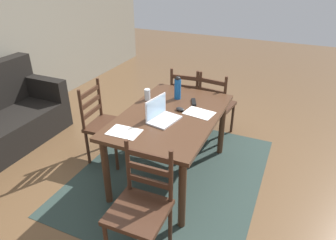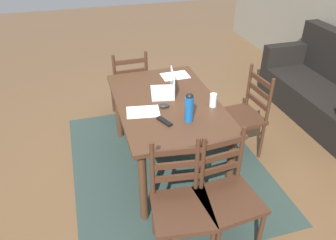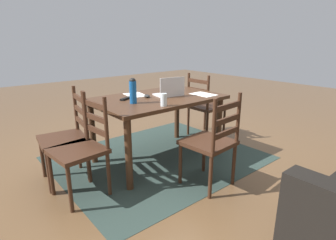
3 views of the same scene
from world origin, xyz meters
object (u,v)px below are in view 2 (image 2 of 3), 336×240
at_px(chair_left_near, 129,86).
at_px(chair_far_head, 243,115).
at_px(chair_right_near, 181,206).
at_px(chair_right_far, 227,195).
at_px(drinking_glass, 213,100).
at_px(couch, 329,90).
at_px(dining_table, 167,110).
at_px(water_bottle, 189,107).
at_px(laptop, 167,88).
at_px(computer_mouse, 164,106).
at_px(tv_remote, 164,121).

xyz_separation_m(chair_left_near, chair_far_head, (1.02, 1.04, 0.00)).
bearing_deg(chair_right_near, chair_left_near, -179.88).
height_order(chair_far_head, chair_right_far, same).
bearing_deg(chair_left_near, drinking_glass, 24.75).
height_order(couch, drinking_glass, couch).
xyz_separation_m(dining_table, drinking_glass, (0.22, 0.38, 0.16)).
bearing_deg(dining_table, chair_right_near, -10.20).
height_order(chair_far_head, water_bottle, water_bottle).
bearing_deg(couch, laptop, -83.73).
relative_size(chair_far_head, chair_right_far, 1.00).
relative_size(chair_far_head, couch, 0.53).
height_order(chair_far_head, chair_right_near, same).
bearing_deg(computer_mouse, couch, 117.23).
bearing_deg(chair_right_far, computer_mouse, -165.11).
height_order(chair_right_far, laptop, laptop).
bearing_deg(tv_remote, computer_mouse, 51.33).
xyz_separation_m(laptop, computer_mouse, (0.26, -0.10, -0.04)).
relative_size(drinking_glass, tv_remote, 0.75).
bearing_deg(dining_table, laptop, 164.36).
bearing_deg(laptop, water_bottle, 4.59).
height_order(chair_right_far, computer_mouse, chair_right_far).
relative_size(dining_table, laptop, 4.14).
bearing_deg(couch, chair_right_near, -59.96).
distance_m(laptop, tv_remote, 0.54).
distance_m(dining_table, computer_mouse, 0.17).
relative_size(dining_table, chair_right_near, 1.55).
height_order(couch, computer_mouse, couch).
relative_size(chair_right_far, water_bottle, 3.55).
bearing_deg(chair_far_head, chair_left_near, -134.67).
height_order(chair_far_head, tv_remote, chair_far_head).
bearing_deg(couch, drinking_glass, -72.03).
relative_size(couch, computer_mouse, 18.00).
height_order(chair_right_near, computer_mouse, chair_right_near).
height_order(chair_left_near, computer_mouse, chair_left_near).
relative_size(laptop, water_bottle, 1.33).
bearing_deg(water_bottle, dining_table, -167.40).
relative_size(chair_left_near, chair_right_far, 1.00).
bearing_deg(chair_right_near, dining_table, 169.80).
height_order(laptop, water_bottle, water_bottle).
height_order(chair_right_far, water_bottle, water_bottle).
bearing_deg(drinking_glass, couch, 107.97).
distance_m(dining_table, couch, 2.34).
relative_size(chair_left_near, computer_mouse, 9.50).
bearing_deg(chair_far_head, laptop, -100.65).
xyz_separation_m(chair_right_far, drinking_glass, (-0.81, 0.20, 0.37)).
xyz_separation_m(chair_far_head, laptop, (-0.15, -0.80, 0.37)).
bearing_deg(chair_right_near, chair_far_head, 134.97).
relative_size(dining_table, computer_mouse, 14.76).
bearing_deg(chair_far_head, drinking_glass, -64.69).
height_order(dining_table, water_bottle, water_bottle).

